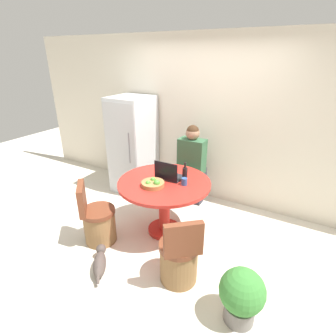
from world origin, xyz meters
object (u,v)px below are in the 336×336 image
chair_near_right_corner (179,259)px  cat (100,262)px  person_seated (193,163)px  potted_plant (242,295)px  laptop (169,175)px  bottle (185,175)px  refrigerator (133,145)px  chair_near_left_corner (98,222)px  dining_table (164,193)px  fruit_bowl (153,184)px

chair_near_right_corner → cat: 0.93m
person_seated → potted_plant: (1.24, -1.65, -0.42)m
person_seated → laptop: size_ratio=4.06×
laptop → bottle: bearing=-177.9°
refrigerator → cat: bearing=-65.5°
cat → potted_plant: (1.56, 0.16, 0.22)m
laptop → potted_plant: bearing=143.8°
laptop → bottle: 0.23m
chair_near_right_corner → chair_near_left_corner: bearing=-43.7°
chair_near_right_corner → cat: size_ratio=1.88×
refrigerator → laptop: size_ratio=5.00×
chair_near_left_corner → cat: (0.36, -0.38, -0.19)m
person_seated → bottle: 0.76m
chair_near_left_corner → cat: chair_near_left_corner is taller
refrigerator → chair_near_left_corner: bearing=-71.9°
chair_near_right_corner → bottle: size_ratio=3.09×
refrigerator → chair_near_right_corner: refrigerator is taller
chair_near_left_corner → person_seated: 1.64m
refrigerator → person_seated: refrigerator is taller
bottle → potted_plant: (1.03, -0.93, -0.57)m
chair_near_right_corner → potted_plant: size_ratio=1.49×
person_seated → cat: bearing=80.2°
bottle → cat: bearing=-115.5°
dining_table → laptop: bearing=84.3°
chair_near_left_corner → fruit_bowl: (0.59, 0.42, 0.52)m
dining_table → fruit_bowl: size_ratio=4.20×
refrigerator → laptop: (1.14, -0.76, -0.00)m
chair_near_right_corner → fruit_bowl: bearing=-78.6°
person_seated → potted_plant: bearing=127.0°
laptop → cat: bearing=74.9°
dining_table → bottle: bearing=25.1°
laptop → cat: laptop is taller
refrigerator → dining_table: bearing=-37.4°
fruit_bowl → chair_near_left_corner: bearing=-144.7°
potted_plant → chair_near_left_corner: bearing=173.4°
chair_near_right_corner → laptop: laptop is taller
chair_near_left_corner → chair_near_right_corner: (1.22, -0.07, 0.00)m
cat → dining_table: bearing=-53.7°
dining_table → bottle: (0.24, 0.11, 0.28)m
chair_near_left_corner → chair_near_right_corner: 1.22m
chair_near_right_corner → laptop: size_ratio=2.54×
potted_plant → dining_table: bearing=147.1°
laptop → fruit_bowl: 0.29m
cat → laptop: bearing=-52.7°
refrigerator → cat: 2.16m
refrigerator → chair_near_left_corner: size_ratio=1.97×
laptop → potted_plant: size_ratio=0.59×
chair_near_left_corner → bottle: 1.28m
laptop → fruit_bowl: (-0.06, -0.28, -0.02)m
dining_table → chair_near_left_corner: 0.94m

